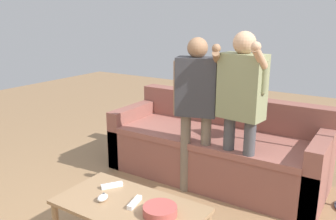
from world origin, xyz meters
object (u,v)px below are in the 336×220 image
(coffee_table, at_px, (129,211))
(snack_bowl, at_px, (160,211))
(game_remote_nunchuk, at_px, (103,198))
(player_right, at_px, (241,100))
(game_remote_wand_far, at_px, (134,202))
(game_remote_wand_near, at_px, (112,185))
(player_center, at_px, (197,98))
(couch, at_px, (216,149))

(coffee_table, relative_size, snack_bowl, 4.62)
(game_remote_nunchuk, distance_m, player_right, 1.36)
(game_remote_nunchuk, height_order, game_remote_wand_far, game_remote_nunchuk)
(game_remote_wand_near, bearing_deg, game_remote_nunchuk, -66.84)
(snack_bowl, xyz_separation_m, game_remote_wand_near, (-0.50, 0.11, -0.01))
(snack_bowl, distance_m, player_center, 1.21)
(couch, distance_m, player_center, 0.75)
(game_remote_nunchuk, xyz_separation_m, game_remote_wand_near, (-0.08, 0.18, -0.01))
(player_center, distance_m, game_remote_wand_far, 1.17)
(snack_bowl, bearing_deg, player_center, 106.70)
(snack_bowl, height_order, game_remote_wand_far, snack_bowl)
(coffee_table, relative_size, player_center, 0.70)
(couch, relative_size, player_right, 1.42)
(coffee_table, height_order, snack_bowl, snack_bowl)
(couch, bearing_deg, game_remote_wand_near, -98.63)
(couch, bearing_deg, game_remote_wand_far, -86.91)
(game_remote_nunchuk, relative_size, game_remote_wand_far, 0.54)
(player_center, distance_m, game_remote_wand_near, 1.09)
(coffee_table, distance_m, game_remote_wand_near, 0.29)
(game_remote_nunchuk, bearing_deg, player_center, 84.59)
(player_center, bearing_deg, game_remote_nunchuk, -95.41)
(game_remote_wand_near, bearing_deg, player_right, 58.26)
(snack_bowl, bearing_deg, game_remote_wand_far, 176.92)
(snack_bowl, relative_size, game_remote_nunchuk, 2.50)
(couch, relative_size, player_center, 1.48)
(player_center, xyz_separation_m, player_right, (0.41, 0.01, 0.04))
(player_right, xyz_separation_m, game_remote_wand_near, (-0.60, -0.97, -0.53))
(snack_bowl, xyz_separation_m, game_remote_wand_far, (-0.22, 0.01, -0.01))
(snack_bowl, relative_size, game_remote_wand_far, 1.34)
(couch, xyz_separation_m, game_remote_wand_near, (-0.21, -1.37, 0.13))
(couch, distance_m, player_right, 0.87)
(player_center, bearing_deg, game_remote_wand_near, -101.01)
(snack_bowl, distance_m, game_remote_nunchuk, 0.43)
(player_right, bearing_deg, snack_bowl, -94.93)
(couch, height_order, game_remote_wand_near, couch)
(couch, relative_size, coffee_table, 2.12)
(game_remote_wand_near, bearing_deg, couch, 81.37)
(couch, relative_size, snack_bowl, 9.80)
(snack_bowl, bearing_deg, coffee_table, -178.49)
(snack_bowl, height_order, player_center, player_center)
(game_remote_wand_near, bearing_deg, snack_bowl, -12.69)
(couch, xyz_separation_m, coffee_table, (0.05, -1.49, 0.06))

